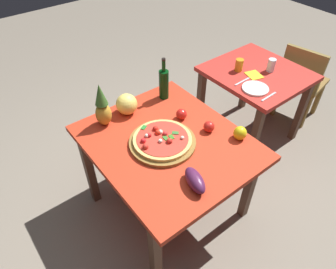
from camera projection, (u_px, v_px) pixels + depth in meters
ground_plane at (168, 205)px, 2.58m from camera, size 10.00×10.00×0.00m
display_table at (168, 150)px, 2.13m from camera, size 1.13×0.97×0.75m
background_table at (255, 83)px, 2.82m from camera, size 0.83×0.79×0.75m
dining_chair at (302, 80)px, 3.13m from camera, size 0.46×0.46×0.85m
pizza_board at (162, 142)px, 2.05m from camera, size 0.45×0.45×0.02m
pizza at (162, 139)px, 2.03m from camera, size 0.39×0.39×0.06m
wine_bottle at (164, 83)px, 2.36m from camera, size 0.08×0.08×0.34m
pineapple_left at (102, 107)px, 2.11m from camera, size 0.11×0.11×0.33m
melon at (127, 104)px, 2.25m from camera, size 0.16×0.16×0.16m
bell_pepper at (240, 133)px, 2.06m from camera, size 0.09×0.09×0.10m
eggplant at (195, 180)px, 1.76m from camera, size 0.22×0.14×0.09m
tomato_at_corner at (181, 114)px, 2.22m from camera, size 0.08×0.08×0.08m
tomato_beside_pepper at (209, 127)px, 2.12m from camera, size 0.08×0.08×0.08m
drinking_glass_juice at (239, 65)px, 2.71m from camera, size 0.07×0.07×0.11m
drinking_glass_water at (271, 65)px, 2.71m from camera, size 0.07×0.07×0.11m
dinner_plate at (255, 89)px, 2.52m from camera, size 0.22×0.22×0.02m
fork_utensil at (242, 82)px, 2.61m from camera, size 0.02×0.18×0.01m
knife_utensil at (269, 97)px, 2.44m from camera, size 0.02×0.18×0.01m
napkin_folded at (254, 75)px, 2.69m from camera, size 0.17×0.16×0.01m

